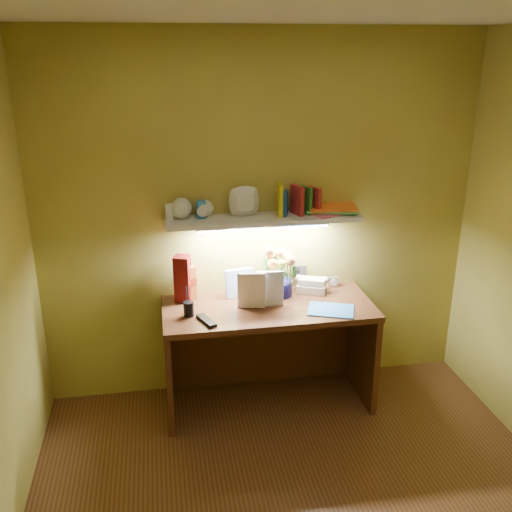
{
  "coord_description": "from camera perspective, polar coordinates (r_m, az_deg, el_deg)",
  "views": [
    {
      "loc": [
        -0.68,
        -2.17,
        2.36
      ],
      "look_at": [
        -0.06,
        1.35,
        1.05
      ],
      "focal_mm": 40.0,
      "sensor_mm": 36.0,
      "label": 1
    }
  ],
  "objects": [
    {
      "name": "desk",
      "position": [
        3.97,
        1.22,
        -9.91
      ],
      "size": [
        1.4,
        0.6,
        0.75
      ],
      "primitive_type": "cube",
      "color": "#3E2211",
      "rests_on": "ground"
    },
    {
      "name": "art_card",
      "position": [
        3.91,
        -1.67,
        -2.71
      ],
      "size": [
        0.2,
        0.08,
        0.2
      ],
      "primitive_type": null,
      "rotation": [
        0.0,
        0.0,
        0.19
      ],
      "color": "white",
      "rests_on": "desk"
    },
    {
      "name": "desk_book_a",
      "position": [
        3.72,
        -1.88,
        -3.46
      ],
      "size": [
        0.18,
        0.07,
        0.25
      ],
      "primitive_type": "imported",
      "rotation": [
        0.0,
        0.0,
        -0.24
      ],
      "color": "silver",
      "rests_on": "desk"
    },
    {
      "name": "tv_remote",
      "position": [
        3.59,
        -4.98,
        -6.45
      ],
      "size": [
        0.12,
        0.19,
        0.02
      ],
      "primitive_type": "cube",
      "rotation": [
        0.0,
        0.0,
        0.39
      ],
      "color": "black",
      "rests_on": "desk"
    },
    {
      "name": "whisky_box",
      "position": [
        3.85,
        -7.33,
        -2.23
      ],
      "size": [
        0.13,
        0.13,
        0.32
      ],
      "primitive_type": "cube",
      "rotation": [
        0.0,
        0.0,
        -0.31
      ],
      "color": "#530B0A",
      "rests_on": "desk"
    },
    {
      "name": "blue_folder",
      "position": [
        3.76,
        7.51,
        -5.37
      ],
      "size": [
        0.35,
        0.3,
        0.01
      ],
      "primitive_type": "cube",
      "rotation": [
        0.0,
        0.0,
        -0.36
      ],
      "color": "#2F80D4",
      "rests_on": "desk"
    },
    {
      "name": "wall_shelf",
      "position": [
        3.76,
        0.65,
        4.27
      ],
      "size": [
        1.31,
        0.34,
        0.24
      ],
      "color": "silver",
      "rests_on": "ground"
    },
    {
      "name": "desk_book_b",
      "position": [
        3.74,
        0.04,
        -3.33
      ],
      "size": [
        0.18,
        0.04,
        0.25
      ],
      "primitive_type": "imported",
      "rotation": [
        0.0,
        0.0,
        -0.14
      ],
      "color": "silver",
      "rests_on": "desk"
    },
    {
      "name": "flower_bouquet",
      "position": [
        3.9,
        2.21,
        -1.41
      ],
      "size": [
        0.26,
        0.26,
        0.36
      ],
      "primitive_type": null,
      "rotation": [
        0.0,
        0.0,
        -0.17
      ],
      "color": "#0B0A3A",
      "rests_on": "desk"
    },
    {
      "name": "telephone",
      "position": [
        4.01,
        5.6,
        -2.77
      ],
      "size": [
        0.24,
        0.21,
        0.12
      ],
      "primitive_type": null,
      "rotation": [
        0.0,
        0.0,
        -0.38
      ],
      "color": "#F2E2CA",
      "rests_on": "desk"
    },
    {
      "name": "whisky_bottle",
      "position": [
        3.88,
        -6.76,
        -2.21
      ],
      "size": [
        0.1,
        0.1,
        0.3
      ],
      "primitive_type": null,
      "rotation": [
        0.0,
        0.0,
        0.37
      ],
      "color": "#C15D22",
      "rests_on": "desk"
    },
    {
      "name": "pen_cup",
      "position": [
        3.65,
        -6.76,
        -4.81
      ],
      "size": [
        0.09,
        0.09,
        0.16
      ],
      "primitive_type": "cylinder",
      "rotation": [
        0.0,
        0.0,
        -0.4
      ],
      "color": "black",
      "rests_on": "desk"
    },
    {
      "name": "desk_clock",
      "position": [
        4.13,
        7.71,
        -2.55
      ],
      "size": [
        0.07,
        0.04,
        0.07
      ],
      "primitive_type": "cube",
      "rotation": [
        0.0,
        0.0,
        -0.11
      ],
      "color": "#B3B3B8",
      "rests_on": "desk"
    }
  ]
}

